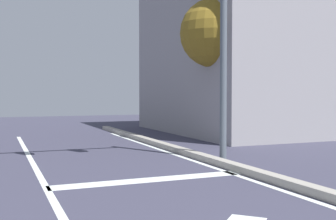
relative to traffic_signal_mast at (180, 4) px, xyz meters
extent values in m
cube|color=silver|center=(-3.05, -2.65, -3.52)|extent=(0.12, 20.00, 0.01)
cube|color=silver|center=(0.37, -2.65, -3.52)|extent=(0.12, 20.00, 0.01)
cube|color=silver|center=(-1.26, -1.50, -3.52)|extent=(3.57, 0.40, 0.01)
cube|color=#A09A8F|center=(0.62, -2.65, -3.45)|extent=(0.24, 24.00, 0.14)
cylinder|color=#525C65|center=(1.09, 0.00, -1.04)|extent=(0.16, 0.16, 4.97)
cylinder|color=brown|center=(2.75, 3.41, -2.11)|extent=(0.23, 0.23, 2.83)
sphere|color=olive|center=(2.75, 3.41, -0.02)|extent=(2.23, 2.23, 2.23)
cube|color=gray|center=(7.54, 6.13, -0.53)|extent=(10.03, 8.34, 5.98)
camera|label=1|loc=(-3.79, -8.36, -2.00)|focal=44.23mm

